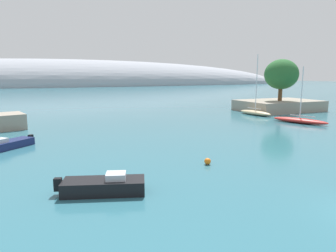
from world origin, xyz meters
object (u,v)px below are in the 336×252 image
at_px(motorboat_navy_foreground, 7,145).
at_px(mooring_buoy_orange, 208,161).
at_px(motorboat_black_alongside_breakwater, 104,186).
at_px(tree_clump_shore, 281,74).
at_px(sailboat_sand_near_shore, 255,112).
at_px(sailboat_red_mid_mooring, 300,120).

relative_size(motorboat_navy_foreground, mooring_buoy_orange, 9.30).
xyz_separation_m(motorboat_black_alongside_breakwater, mooring_buoy_orange, (8.84, 2.64, -0.21)).
relative_size(motorboat_navy_foreground, motorboat_black_alongside_breakwater, 0.91).
relative_size(tree_clump_shore, sailboat_sand_near_shore, 0.75).
height_order(sailboat_red_mid_mooring, motorboat_navy_foreground, sailboat_red_mid_mooring).
bearing_deg(motorboat_navy_foreground, tree_clump_shore, 153.59).
distance_m(sailboat_sand_near_shore, mooring_buoy_orange, 32.94).
xyz_separation_m(sailboat_sand_near_shore, motorboat_navy_foreground, (-38.79, -10.53, -0.10)).
bearing_deg(sailboat_red_mid_mooring, mooring_buoy_orange, 98.03).
bearing_deg(motorboat_black_alongside_breakwater, motorboat_navy_foreground, 131.32).
height_order(tree_clump_shore, mooring_buoy_orange, tree_clump_shore).
bearing_deg(sailboat_red_mid_mooring, sailboat_sand_near_shore, -20.81).
xyz_separation_m(tree_clump_shore, motorboat_navy_foreground, (-46.69, -12.94, -6.80)).
relative_size(sailboat_sand_near_shore, motorboat_black_alongside_breakwater, 1.97).
bearing_deg(tree_clump_shore, sailboat_red_mid_mooring, -122.48).
xyz_separation_m(tree_clump_shore, mooring_buoy_orange, (-31.57, -25.31, -6.95)).
bearing_deg(sailboat_sand_near_shore, sailboat_red_mid_mooring, -7.33).
height_order(sailboat_red_mid_mooring, mooring_buoy_orange, sailboat_red_mid_mooring).
relative_size(motorboat_black_alongside_breakwater, mooring_buoy_orange, 10.23).
height_order(sailboat_sand_near_shore, sailboat_red_mid_mooring, sailboat_sand_near_shore).
distance_m(tree_clump_shore, motorboat_navy_foreground, 48.93).
bearing_deg(motorboat_navy_foreground, mooring_buoy_orange, 98.81).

